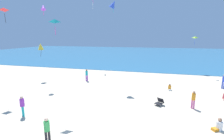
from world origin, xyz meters
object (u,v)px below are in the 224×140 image
at_px(person_2, 219,126).
at_px(kite_red, 4,9).
at_px(person_3, 47,129).
at_px(person_8, 170,88).
at_px(person_4, 22,105).
at_px(kite_yellow, 41,47).
at_px(kite_magenta, 93,0).
at_px(kite_blue, 113,4).
at_px(person_0, 193,98).
at_px(kite_teal, 55,21).
at_px(kite_purple, 43,7).
at_px(person_5, 87,74).
at_px(person_6, 224,80).
at_px(beach_chair_far_left, 160,102).
at_px(kite_lime, 195,37).

distance_m(person_2, kite_red, 18.51).
relative_size(person_3, person_8, 2.24).
bearing_deg(person_4, kite_yellow, 66.33).
bearing_deg(kite_magenta, kite_blue, -57.76).
relative_size(person_0, kite_teal, 1.26).
xyz_separation_m(person_3, kite_purple, (-7.02, 10.12, 7.89)).
bearing_deg(person_5, person_6, 71.04).
bearing_deg(person_8, kite_blue, -93.07).
relative_size(beach_chair_far_left, kite_blue, 0.65).
xyz_separation_m(person_3, person_4, (-3.60, 2.25, 0.01)).
height_order(person_4, kite_purple, kite_purple).
bearing_deg(kite_lime, kite_blue, -135.89).
height_order(person_0, person_8, person_0).
xyz_separation_m(person_3, kite_magenta, (-5.16, 20.55, 10.55)).
height_order(person_2, person_4, person_4).
distance_m(person_8, kite_blue, 10.65).
bearing_deg(kite_teal, kite_red, 163.20).
height_order(person_8, kite_yellow, kite_yellow).
distance_m(kite_teal, kite_red, 6.45).
bearing_deg(person_5, kite_blue, 53.61).
relative_size(person_3, person_4, 0.99).
xyz_separation_m(person_3, person_6, (12.54, 12.98, 0.06)).
bearing_deg(kite_purple, person_3, -55.22).
height_order(beach_chair_far_left, person_4, person_4).
height_order(kite_blue, kite_yellow, kite_blue).
relative_size(person_4, person_5, 1.00).
distance_m(beach_chair_far_left, kite_magenta, 20.88).
xyz_separation_m(person_5, kite_teal, (1.43, -8.49, 5.76)).
height_order(person_4, kite_magenta, kite_magenta).
bearing_deg(person_4, person_3, -85.26).
relative_size(person_6, kite_purple, 1.23).
height_order(beach_chair_far_left, kite_teal, kite_teal).
height_order(beach_chair_far_left, person_8, person_8).
xyz_separation_m(beach_chair_far_left, kite_red, (-13.42, -1.14, 7.60)).
bearing_deg(person_2, kite_blue, -70.15).
relative_size(person_2, kite_red, 0.59).
bearing_deg(kite_magenta, person_8, -38.19).
relative_size(kite_teal, kite_lime, 0.79).
height_order(person_3, kite_blue, kite_blue).
bearing_deg(kite_purple, person_4, -66.49).
xyz_separation_m(person_0, kite_teal, (-9.87, -2.95, 5.80)).
bearing_deg(person_8, person_0, 16.67).
xyz_separation_m(kite_purple, kite_yellow, (-1.84, 1.39, -4.45)).
relative_size(person_4, kite_blue, 1.14).
bearing_deg(person_4, kite_purple, 60.23).
height_order(person_5, kite_blue, kite_blue).
xyz_separation_m(person_5, kite_yellow, (-5.87, -0.72, 3.43)).
distance_m(person_0, kite_lime, 15.51).
bearing_deg(person_6, kite_red, 142.24).
distance_m(person_6, kite_magenta, 21.92).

